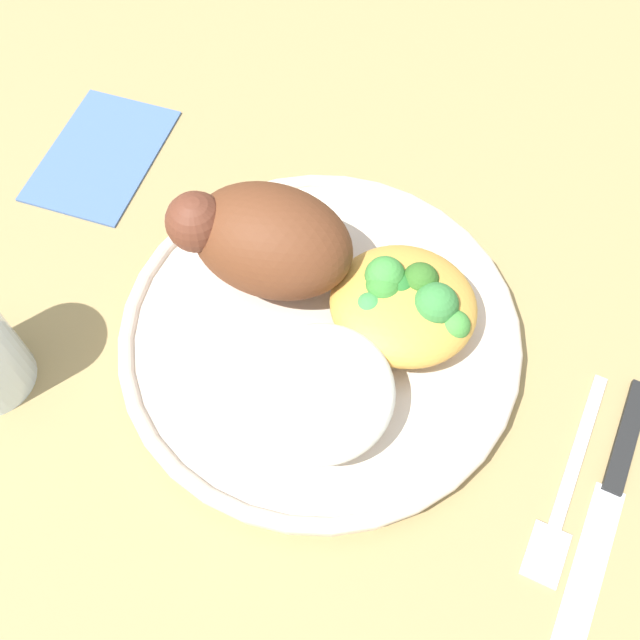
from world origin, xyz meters
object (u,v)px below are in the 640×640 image
at_px(plate, 320,334).
at_px(mac_cheese_with_broccoli, 404,302).
at_px(rice_pile, 321,392).
at_px(roasted_chicken, 265,239).
at_px(fork, 568,485).
at_px(napkin, 101,154).
at_px(knife, 613,485).

height_order(plate, mac_cheese_with_broccoli, mac_cheese_with_broccoli).
relative_size(plate, rice_pile, 2.89).
relative_size(roasted_chicken, fork, 0.84).
distance_m(plate, napkin, 0.24).
bearing_deg(rice_pile, napkin, -32.42).
bearing_deg(mac_cheese_with_broccoli, napkin, -15.34).
relative_size(fork, napkin, 1.15).
xyz_separation_m(rice_pile, napkin, (0.24, -0.15, -0.04)).
xyz_separation_m(roasted_chicken, knife, (-0.25, 0.07, -0.05)).
xyz_separation_m(roasted_chicken, rice_pile, (-0.07, 0.08, -0.02)).
height_order(fork, napkin, fork).
distance_m(plate, fork, 0.18).
distance_m(roasted_chicken, mac_cheese_with_broccoli, 0.10).
bearing_deg(rice_pile, plate, -70.09).
bearing_deg(rice_pile, mac_cheese_with_broccoli, -110.85).
bearing_deg(napkin, knife, 162.19).
xyz_separation_m(plate, rice_pile, (-0.02, 0.05, 0.03)).
xyz_separation_m(mac_cheese_with_broccoli, knife, (-0.15, 0.06, -0.03)).
relative_size(plate, roasted_chicken, 2.23).
xyz_separation_m(mac_cheese_with_broccoli, napkin, (0.27, -0.07, -0.04)).
xyz_separation_m(roasted_chicken, mac_cheese_with_broccoli, (-0.10, 0.00, -0.02)).
relative_size(rice_pile, knife, 0.48).
height_order(mac_cheese_with_broccoli, napkin, mac_cheese_with_broccoli).
height_order(plate, roasted_chicken, roasted_chicken).
bearing_deg(napkin, roasted_chicken, 157.81).
bearing_deg(knife, roasted_chicken, -14.69).
xyz_separation_m(knife, napkin, (0.42, -0.14, -0.00)).
xyz_separation_m(mac_cheese_with_broccoli, fork, (-0.13, 0.07, -0.04)).
relative_size(plate, mac_cheese_with_broccoli, 2.79).
bearing_deg(napkin, mac_cheese_with_broccoli, 164.66).
xyz_separation_m(fork, napkin, (0.39, -0.14, -0.00)).
xyz_separation_m(roasted_chicken, napkin, (0.17, -0.07, -0.05)).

